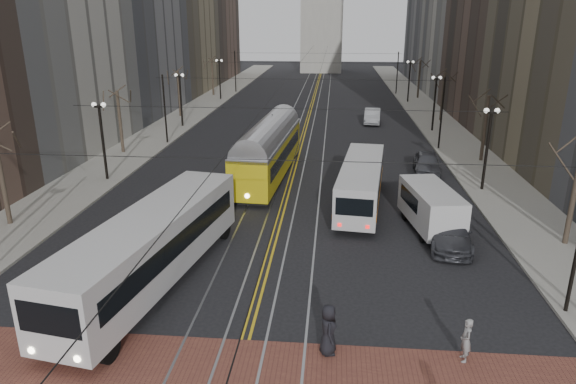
% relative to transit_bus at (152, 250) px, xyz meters
% --- Properties ---
extents(ground, '(260.00, 260.00, 0.00)m').
position_rel_transit_bus_xyz_m(ground, '(4.88, -3.00, -1.69)').
color(ground, black).
rests_on(ground, ground).
extents(sidewalk_left, '(5.00, 140.00, 0.15)m').
position_rel_transit_bus_xyz_m(sidewalk_left, '(-10.12, 42.00, -1.61)').
color(sidewalk_left, gray).
rests_on(sidewalk_left, ground).
extents(sidewalk_right, '(5.00, 140.00, 0.15)m').
position_rel_transit_bus_xyz_m(sidewalk_right, '(19.88, 42.00, -1.61)').
color(sidewalk_right, gray).
rests_on(sidewalk_right, ground).
extents(streetcar_rails, '(4.80, 130.00, 0.02)m').
position_rel_transit_bus_xyz_m(streetcar_rails, '(4.88, 42.00, -1.69)').
color(streetcar_rails, gray).
rests_on(streetcar_rails, ground).
extents(centre_lines, '(0.42, 130.00, 0.01)m').
position_rel_transit_bus_xyz_m(centre_lines, '(4.88, 42.00, -1.68)').
color(centre_lines, gold).
rests_on(centre_lines, ground).
extents(lamp_posts, '(27.60, 57.20, 5.60)m').
position_rel_transit_bus_xyz_m(lamp_posts, '(4.88, 25.75, 1.11)').
color(lamp_posts, black).
rests_on(lamp_posts, ground).
extents(street_trees, '(31.68, 53.28, 5.60)m').
position_rel_transit_bus_xyz_m(street_trees, '(4.88, 32.25, 1.11)').
color(street_trees, '#382D23').
rests_on(street_trees, ground).
extents(trolley_wires, '(25.96, 120.00, 6.60)m').
position_rel_transit_bus_xyz_m(trolley_wires, '(4.88, 31.83, 2.08)').
color(trolley_wires, black).
rests_on(trolley_wires, ground).
extents(transit_bus, '(5.04, 13.80, 3.38)m').
position_rel_transit_bus_xyz_m(transit_bus, '(0.00, 0.00, 0.00)').
color(transit_bus, silver).
rests_on(transit_bus, ground).
extents(streetcar, '(3.69, 14.67, 3.42)m').
position_rel_transit_bus_xyz_m(streetcar, '(3.17, 17.17, 0.02)').
color(streetcar, gold).
rests_on(streetcar, ground).
extents(rear_bus, '(3.63, 11.17, 2.86)m').
position_rel_transit_bus_xyz_m(rear_bus, '(9.88, 11.19, -0.26)').
color(rear_bus, '#BBBBBB').
rests_on(rear_bus, ground).
extents(cargo_van, '(3.09, 5.94, 2.50)m').
position_rel_transit_bus_xyz_m(cargo_van, '(13.67, 7.56, -0.44)').
color(cargo_van, silver).
rests_on(cargo_van, ground).
extents(sedan_grey, '(2.54, 5.17, 1.70)m').
position_rel_transit_bus_xyz_m(sedan_grey, '(15.38, 19.00, -0.84)').
color(sedan_grey, '#414249').
rests_on(sedan_grey, ground).
extents(sedan_silver, '(2.18, 5.18, 1.67)m').
position_rel_transit_bus_xyz_m(sedan_silver, '(12.45, 39.07, -0.86)').
color(sedan_silver, '#A4A7AB').
rests_on(sedan_silver, ground).
extents(sedan_parked, '(2.70, 5.38, 1.50)m').
position_rel_transit_bus_xyz_m(sedan_parked, '(14.38, 5.56, -0.94)').
color(sedan_parked, '#393B40').
rests_on(sedan_parked, ground).
extents(pedestrian_a, '(0.74, 1.03, 1.95)m').
position_rel_transit_bus_xyz_m(pedestrian_a, '(8.02, -4.50, -0.70)').
color(pedestrian_a, black).
rests_on(pedestrian_a, crosswalk_band).
extents(pedestrian_b, '(0.40, 0.61, 1.66)m').
position_rel_transit_bus_xyz_m(pedestrian_b, '(12.87, -4.50, -0.85)').
color(pedestrian_b, gray).
rests_on(pedestrian_b, crosswalk_band).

